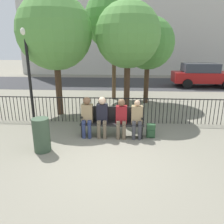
{
  "coord_description": "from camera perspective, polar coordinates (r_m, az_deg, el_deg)",
  "views": [
    {
      "loc": [
        0.4,
        -4.78,
        2.75
      ],
      "look_at": [
        0.0,
        1.65,
        0.8
      ],
      "focal_mm": 35.0,
      "sensor_mm": 36.0,
      "label": 1
    }
  ],
  "objects": [
    {
      "name": "seated_person_3",
      "position": [
        6.72,
        6.52,
        -1.37
      ],
      "size": [
        0.34,
        0.39,
        1.2
      ],
      "color": "#3D3D42",
      "rests_on": "ground"
    },
    {
      "name": "tree_2",
      "position": [
        9.09,
        -14.72,
        19.43
      ],
      "size": [
        2.86,
        2.86,
        4.69
      ],
      "color": "#422D1E",
      "rests_on": "ground"
    },
    {
      "name": "park_bench",
      "position": [
        6.9,
        0.04,
        -2.19
      ],
      "size": [
        1.97,
        0.45,
        0.92
      ],
      "color": "black",
      "rests_on": "ground"
    },
    {
      "name": "backpack",
      "position": [
        6.95,
        10.07,
        -4.87
      ],
      "size": [
        0.26,
        0.21,
        0.43
      ],
      "color": "#284C2D",
      "rests_on": "ground"
    },
    {
      "name": "ground_plane",
      "position": [
        5.53,
        -1.08,
        -12.99
      ],
      "size": [
        80.0,
        80.0,
        0.0
      ],
      "primitive_type": "plane",
      "color": "gray"
    },
    {
      "name": "tree_3",
      "position": [
        9.03,
        4.16,
        19.33
      ],
      "size": [
        2.56,
        2.56,
        4.45
      ],
      "color": "#422D1E",
      "rests_on": "ground"
    },
    {
      "name": "parked_car_0",
      "position": [
        16.67,
        22.58,
        9.01
      ],
      "size": [
        4.2,
        1.94,
        1.62
      ],
      "color": "maroon",
      "rests_on": "ground"
    },
    {
      "name": "tree_0",
      "position": [
        10.89,
        9.41,
        17.27
      ],
      "size": [
        2.46,
        2.46,
        4.12
      ],
      "color": "#422D1E",
      "rests_on": "ground"
    },
    {
      "name": "trash_bin",
      "position": [
        6.17,
        -17.94,
        -5.73
      ],
      "size": [
        0.45,
        0.45,
        0.93
      ],
      "color": "#384C38",
      "rests_on": "ground"
    },
    {
      "name": "street_surface",
      "position": [
        17.01,
        2.18,
        7.54
      ],
      "size": [
        24.0,
        6.0,
        0.01
      ],
      "color": "#333335",
      "rests_on": "ground"
    },
    {
      "name": "lamp_post",
      "position": [
        8.23,
        -21.14,
        12.25
      ],
      "size": [
        0.28,
        0.28,
        3.36
      ],
      "color": "black",
      "rests_on": "ground"
    },
    {
      "name": "fence_railing",
      "position": [
        8.05,
        0.46,
        1.06
      ],
      "size": [
        9.01,
        0.03,
        0.95
      ],
      "color": "black",
      "rests_on": "ground"
    },
    {
      "name": "tree_1",
      "position": [
        11.65,
        0.55,
        22.98
      ],
      "size": [
        2.93,
        2.93,
        5.47
      ],
      "color": "brown",
      "rests_on": "ground"
    },
    {
      "name": "seated_person_0",
      "position": [
        6.8,
        -6.53,
        -0.66
      ],
      "size": [
        0.34,
        0.39,
        1.27
      ],
      "color": "navy",
      "rests_on": "ground"
    },
    {
      "name": "seated_person_1",
      "position": [
        6.73,
        -2.6,
        -0.71
      ],
      "size": [
        0.34,
        0.39,
        1.28
      ],
      "color": "brown",
      "rests_on": "ground"
    },
    {
      "name": "seated_person_2",
      "position": [
        6.7,
        2.46,
        -1.1
      ],
      "size": [
        0.34,
        0.39,
        1.22
      ],
      "color": "brown",
      "rests_on": "ground"
    }
  ]
}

